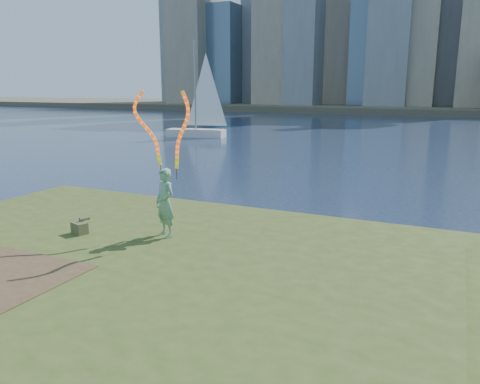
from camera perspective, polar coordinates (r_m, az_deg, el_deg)
The scene contains 6 objects.
ground at distance 12.45m, azimuth -9.23°, elevation -10.18°, with size 320.00×320.00×0.00m, color #1A2843.
grassy_knoll at distance 10.67m, azimuth -16.38°, elevation -12.58°, with size 20.00×18.00×0.80m.
far_shore at distance 104.71m, azimuth 21.74°, elevation 9.48°, with size 320.00×40.00×1.20m, color #4E4839.
woman_with_ribbons at distance 12.72m, azimuth -9.08°, elevation 0.67°, with size 2.01×0.85×4.24m.
canvas_bag at distance 13.82m, azimuth -18.93°, elevation -4.10°, with size 0.52×0.58×0.43m.
sailboat at distance 46.53m, azimuth -5.05°, elevation 8.65°, with size 6.14×2.81×9.20m.
Camera 1 is at (6.57, -9.42, 4.80)m, focal length 35.00 mm.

